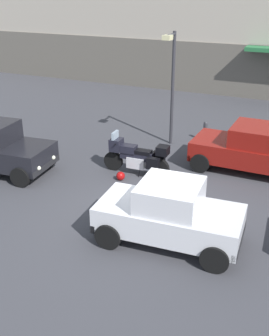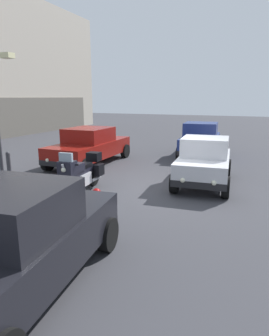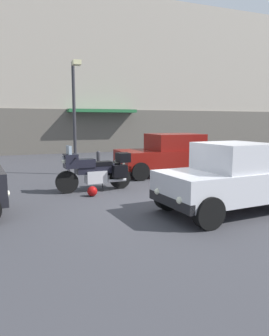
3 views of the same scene
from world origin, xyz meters
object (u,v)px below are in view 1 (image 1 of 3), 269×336
Objects in this scene: motorcycle at (137,156)px; car_sedan_far at (262,150)px; bollard_curbside at (205,131)px; car_compact_side at (169,214)px; streetlamp_curbside at (172,78)px; helmet at (121,176)px.

car_sedan_far is at bearing -155.88° from motorcycle.
motorcycle is 4.06m from car_sedan_far.
bollard_curbside is at bearing -40.01° from car_sedan_far.
streetlamp_curbside is at bearing -73.84° from car_compact_side.
car_sedan_far reaches higher than helmet.
motorcycle is at bearing -89.92° from streetlamp_curbside.
bollard_curbside is at bearing -108.55° from motorcycle.
helmet is 0.06× the size of car_sedan_far.
motorcycle is at bearing -58.75° from car_compact_side.
helmet is 4.86m from bollard_curbside.
motorcycle is 0.49× the size of car_sedan_far.
car_sedan_far is (3.89, 2.50, 0.64)m from helmet.
helmet is 4.41m from streetlamp_curbside.
bollard_curbside is at bearing 41.32° from streetlamp_curbside.
streetlamp_curbside reaches higher than bollard_curbside.
car_sedan_far reaches higher than bollard_curbside.
car_sedan_far is 5.72× the size of bollard_curbside.
car_sedan_far is 1.29× the size of car_compact_side.
helmet is 0.35× the size of bollard_curbside.
streetlamp_curbside is (-2.34, 6.25, 1.83)m from car_compact_side.
streetlamp_curbside is (-0.00, 2.99, 1.98)m from motorcycle.
car_sedan_far is 1.09× the size of streetlamp_curbside.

